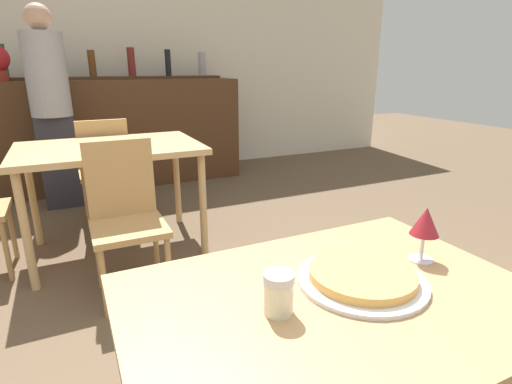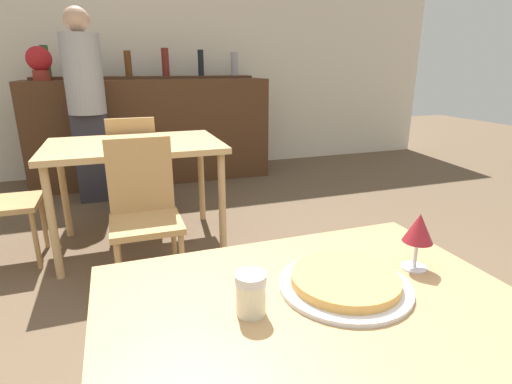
{
  "view_description": "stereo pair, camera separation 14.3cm",
  "coord_description": "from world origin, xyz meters",
  "px_view_note": "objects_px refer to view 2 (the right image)",
  "views": [
    {
      "loc": [
        -0.53,
        -0.68,
        1.28
      ],
      "look_at": [
        0.05,
        0.55,
        0.85
      ],
      "focal_mm": 28.0,
      "sensor_mm": 36.0,
      "label": 1
    },
    {
      "loc": [
        -0.4,
        -0.73,
        1.28
      ],
      "look_at": [
        0.05,
        0.55,
        0.85
      ],
      "focal_mm": 28.0,
      "sensor_mm": 36.0,
      "label": 2
    }
  ],
  "objects_px": {
    "potted_plant": "(39,61)",
    "wine_glass": "(419,230)",
    "pizza_tray": "(345,282)",
    "cheese_shaker": "(251,293)",
    "chair_far_side_back": "(133,162)",
    "chair_far_side_front": "(144,205)",
    "person_standing": "(87,101)"
  },
  "relations": [
    {
      "from": "potted_plant",
      "to": "wine_glass",
      "type": "bearing_deg",
      "value": -70.17
    },
    {
      "from": "pizza_tray",
      "to": "cheese_shaker",
      "type": "relative_size",
      "value": 3.35
    },
    {
      "from": "chair_far_side_back",
      "to": "cheese_shaker",
      "type": "relative_size",
      "value": 8.98
    },
    {
      "from": "chair_far_side_back",
      "to": "potted_plant",
      "type": "height_order",
      "value": "potted_plant"
    },
    {
      "from": "chair_far_side_front",
      "to": "wine_glass",
      "type": "distance_m",
      "value": 1.68
    },
    {
      "from": "pizza_tray",
      "to": "person_standing",
      "type": "bearing_deg",
      "value": 102.39
    },
    {
      "from": "chair_far_side_front",
      "to": "chair_far_side_back",
      "type": "bearing_deg",
      "value": 90.0
    },
    {
      "from": "person_standing",
      "to": "potted_plant",
      "type": "distance_m",
      "value": 0.76
    },
    {
      "from": "pizza_tray",
      "to": "person_standing",
      "type": "xyz_separation_m",
      "value": [
        -0.73,
        3.34,
        0.2
      ]
    },
    {
      "from": "cheese_shaker",
      "to": "pizza_tray",
      "type": "bearing_deg",
      "value": 4.79
    },
    {
      "from": "potted_plant",
      "to": "chair_far_side_back",
      "type": "bearing_deg",
      "value": -57.08
    },
    {
      "from": "pizza_tray",
      "to": "wine_glass",
      "type": "xyz_separation_m",
      "value": [
        0.24,
        0.03,
        0.1
      ]
    },
    {
      "from": "chair_far_side_front",
      "to": "pizza_tray",
      "type": "bearing_deg",
      "value": -75.75
    },
    {
      "from": "chair_far_side_front",
      "to": "cheese_shaker",
      "type": "distance_m",
      "value": 1.6
    },
    {
      "from": "cheese_shaker",
      "to": "wine_glass",
      "type": "xyz_separation_m",
      "value": [
        0.49,
        0.05,
        0.06
      ]
    },
    {
      "from": "chair_far_side_front",
      "to": "chair_far_side_back",
      "type": "distance_m",
      "value": 1.15
    },
    {
      "from": "pizza_tray",
      "to": "wine_glass",
      "type": "bearing_deg",
      "value": 6.49
    },
    {
      "from": "pizza_tray",
      "to": "potted_plant",
      "type": "xyz_separation_m",
      "value": [
        -1.15,
        3.87,
        0.56
      ]
    },
    {
      "from": "person_standing",
      "to": "potted_plant",
      "type": "relative_size",
      "value": 5.43
    },
    {
      "from": "cheese_shaker",
      "to": "person_standing",
      "type": "bearing_deg",
      "value": 98.1
    },
    {
      "from": "person_standing",
      "to": "wine_glass",
      "type": "relative_size",
      "value": 11.2
    },
    {
      "from": "cheese_shaker",
      "to": "wine_glass",
      "type": "relative_size",
      "value": 0.62
    },
    {
      "from": "pizza_tray",
      "to": "chair_far_side_front",
      "type": "bearing_deg",
      "value": 104.25
    },
    {
      "from": "chair_far_side_back",
      "to": "person_standing",
      "type": "relative_size",
      "value": 0.5
    },
    {
      "from": "chair_far_side_front",
      "to": "pizza_tray",
      "type": "distance_m",
      "value": 1.62
    },
    {
      "from": "chair_far_side_back",
      "to": "pizza_tray",
      "type": "xyz_separation_m",
      "value": [
        0.39,
        -2.7,
        0.27
      ]
    },
    {
      "from": "potted_plant",
      "to": "pizza_tray",
      "type": "bearing_deg",
      "value": -73.44
    },
    {
      "from": "potted_plant",
      "to": "chair_far_side_front",
      "type": "bearing_deg",
      "value": -71.92
    },
    {
      "from": "cheese_shaker",
      "to": "potted_plant",
      "type": "relative_size",
      "value": 0.3
    },
    {
      "from": "chair_far_side_back",
      "to": "potted_plant",
      "type": "xyz_separation_m",
      "value": [
        -0.76,
        1.17,
        0.82
      ]
    },
    {
      "from": "cheese_shaker",
      "to": "wine_glass",
      "type": "distance_m",
      "value": 0.5
    },
    {
      "from": "cheese_shaker",
      "to": "person_standing",
      "type": "height_order",
      "value": "person_standing"
    }
  ]
}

